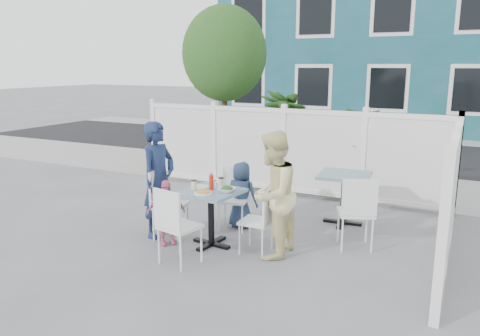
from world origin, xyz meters
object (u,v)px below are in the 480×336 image
at_px(chair_near, 174,221).
at_px(man, 159,180).
at_px(utility_cabinet, 213,138).
at_px(chair_right, 261,216).
at_px(chair_left, 165,198).
at_px(chair_back, 235,193).
at_px(main_table, 211,203).
at_px(boy, 241,195).
at_px(woman, 272,195).
at_px(toddler, 166,212).
at_px(spare_table, 344,185).

distance_m(chair_near, man, 1.11).
bearing_deg(utility_cabinet, chair_right, -51.40).
xyz_separation_m(chair_left, chair_back, (0.68, 0.79, -0.04)).
xyz_separation_m(main_table, chair_left, (-0.74, -0.00, -0.03)).
bearing_deg(main_table, chair_left, -179.86).
xyz_separation_m(utility_cabinet, boy, (2.50, -3.56, -0.18)).
relative_size(main_table, chair_back, 0.90).
bearing_deg(main_table, chair_near, -95.53).
bearing_deg(woman, chair_left, -88.31).
bearing_deg(chair_left, utility_cabinet, -169.34).
xyz_separation_m(main_table, toddler, (-0.56, -0.22, -0.15)).
xyz_separation_m(spare_table, chair_right, (-0.65, -1.59, -0.11)).
height_order(chair_left, chair_back, chair_left).
xyz_separation_m(main_table, chair_right, (0.70, 0.05, -0.09)).
bearing_deg(main_table, chair_right, 4.11).
bearing_deg(chair_near, chair_back, 101.23).
height_order(spare_table, chair_near, chair_near).
relative_size(utility_cabinet, woman, 0.85).
distance_m(chair_left, chair_back, 1.05).
height_order(chair_near, boy, boy).
xyz_separation_m(chair_near, toddler, (-0.49, 0.52, -0.11)).
relative_size(spare_table, woman, 0.50).
height_order(utility_cabinet, chair_right, utility_cabinet).
distance_m(chair_left, boy, 1.14).
xyz_separation_m(spare_table, man, (-2.20, -1.63, 0.21)).
distance_m(spare_table, chair_near, 2.78).
bearing_deg(chair_right, chair_near, 134.04).
relative_size(spare_table, man, 0.49).
distance_m(spare_table, boy, 1.55).
bearing_deg(main_table, boy, 87.08).
height_order(main_table, boy, boy).
distance_m(main_table, chair_near, 0.75).
height_order(chair_right, man, man).
bearing_deg(spare_table, main_table, -129.59).
xyz_separation_m(chair_left, woman, (1.59, 0.04, 0.24)).
distance_m(utility_cabinet, boy, 4.35).
relative_size(spare_table, chair_right, 0.93).
height_order(main_table, chair_near, chair_near).
relative_size(chair_left, toddler, 1.09).
relative_size(chair_left, chair_back, 1.07).
bearing_deg(woman, chair_right, -94.50).
distance_m(spare_table, chair_left, 2.66).
bearing_deg(chair_left, woman, 80.74).
height_order(spare_table, toddler, toddler).
relative_size(utility_cabinet, chair_left, 1.40).
distance_m(chair_back, woman, 1.21).
distance_m(man, woman, 1.70).
height_order(spare_table, chair_left, chair_left).
bearing_deg(main_table, toddler, -158.24).
bearing_deg(main_table, man, 178.82).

